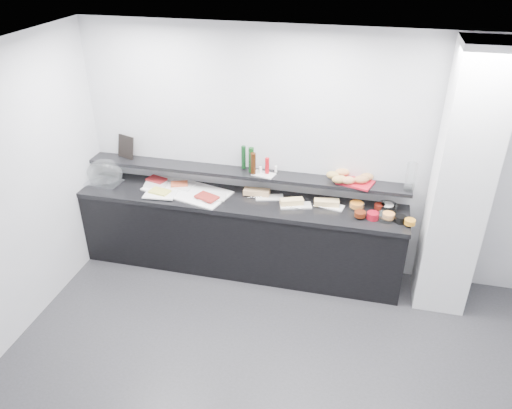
% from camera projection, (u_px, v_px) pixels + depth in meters
% --- Properties ---
extents(ground, '(5.00, 5.00, 0.00)m').
position_uv_depth(ground, '(267.00, 391.00, 4.30)').
color(ground, '#2D2D30').
rests_on(ground, ground).
extents(back_wall, '(5.00, 0.02, 2.70)m').
position_uv_depth(back_wall, '(309.00, 156.00, 5.33)').
color(back_wall, '#BABCC2').
rests_on(back_wall, ground).
extents(ceiling, '(5.00, 5.00, 0.00)m').
position_uv_depth(ceiling, '(272.00, 81.00, 2.98)').
color(ceiling, white).
rests_on(ceiling, back_wall).
extents(column, '(0.50, 0.50, 2.70)m').
position_uv_depth(column, '(460.00, 186.00, 4.73)').
color(column, white).
rests_on(column, ground).
extents(buffet_cabinet, '(3.60, 0.60, 0.85)m').
position_uv_depth(buffet_cabinet, '(240.00, 235.00, 5.68)').
color(buffet_cabinet, black).
rests_on(buffet_cabinet, ground).
extents(counter_top, '(3.62, 0.62, 0.05)m').
position_uv_depth(counter_top, '(239.00, 201.00, 5.46)').
color(counter_top, black).
rests_on(counter_top, buffet_cabinet).
extents(wall_shelf, '(3.60, 0.25, 0.04)m').
position_uv_depth(wall_shelf, '(243.00, 173.00, 5.48)').
color(wall_shelf, black).
rests_on(wall_shelf, back_wall).
extents(cloche_base, '(0.42, 0.30, 0.04)m').
position_uv_depth(cloche_base, '(105.00, 183.00, 5.73)').
color(cloche_base, silver).
rests_on(cloche_base, counter_top).
extents(cloche_dome, '(0.47, 0.41, 0.34)m').
position_uv_depth(cloche_dome, '(105.00, 173.00, 5.72)').
color(cloche_dome, white).
rests_on(cloche_dome, cloche_base).
extents(linen_runner, '(1.05, 0.69, 0.01)m').
position_uv_depth(linen_runner, '(187.00, 191.00, 5.59)').
color(linen_runner, white).
rests_on(linen_runner, counter_top).
extents(platter_meat_a, '(0.28, 0.22, 0.01)m').
position_uv_depth(platter_meat_a, '(156.00, 184.00, 5.71)').
color(platter_meat_a, silver).
rests_on(platter_meat_a, linen_runner).
extents(food_meat_a, '(0.25, 0.20, 0.02)m').
position_uv_depth(food_meat_a, '(157.00, 179.00, 5.77)').
color(food_meat_a, maroon).
rests_on(food_meat_a, platter_meat_a).
extents(platter_salmon, '(0.33, 0.25, 0.01)m').
position_uv_depth(platter_salmon, '(181.00, 185.00, 5.68)').
color(platter_salmon, white).
rests_on(platter_salmon, linen_runner).
extents(food_salmon, '(0.22, 0.18, 0.02)m').
position_uv_depth(food_salmon, '(179.00, 184.00, 5.67)').
color(food_salmon, '#C64A28').
rests_on(food_salmon, platter_salmon).
extents(platter_cheese, '(0.36, 0.26, 0.01)m').
position_uv_depth(platter_cheese, '(160.00, 194.00, 5.49)').
color(platter_cheese, white).
rests_on(platter_cheese, linen_runner).
extents(food_cheese, '(0.24, 0.18, 0.02)m').
position_uv_depth(food_cheese, '(160.00, 191.00, 5.51)').
color(food_cheese, '#D2CE51').
rests_on(food_cheese, platter_cheese).
extents(platter_meat_b, '(0.31, 0.23, 0.01)m').
position_uv_depth(platter_meat_b, '(213.00, 197.00, 5.44)').
color(platter_meat_b, silver).
rests_on(platter_meat_b, linen_runner).
extents(food_meat_b, '(0.28, 0.23, 0.02)m').
position_uv_depth(food_meat_b, '(207.00, 197.00, 5.40)').
color(food_meat_b, maroon).
rests_on(food_meat_b, platter_meat_b).
extents(sandwich_plate_left, '(0.33, 0.20, 0.01)m').
position_uv_depth(sandwich_plate_left, '(269.00, 197.00, 5.46)').
color(sandwich_plate_left, silver).
rests_on(sandwich_plate_left, counter_top).
extents(sandwich_food_left, '(0.29, 0.13, 0.06)m').
position_uv_depth(sandwich_food_left, '(257.00, 192.00, 5.49)').
color(sandwich_food_left, tan).
rests_on(sandwich_food_left, sandwich_plate_left).
extents(tongs_left, '(0.15, 0.06, 0.01)m').
position_uv_depth(tongs_left, '(255.00, 197.00, 5.44)').
color(tongs_left, '#ADB0B4').
rests_on(tongs_left, sandwich_plate_left).
extents(sandwich_plate_mid, '(0.36, 0.23, 0.01)m').
position_uv_depth(sandwich_plate_mid, '(296.00, 205.00, 5.30)').
color(sandwich_plate_mid, silver).
rests_on(sandwich_plate_mid, counter_top).
extents(sandwich_food_mid, '(0.26, 0.18, 0.06)m').
position_uv_depth(sandwich_food_mid, '(292.00, 202.00, 5.30)').
color(sandwich_food_mid, '#E3BE77').
rests_on(sandwich_food_mid, sandwich_plate_mid).
extents(tongs_mid, '(0.16, 0.01, 0.01)m').
position_uv_depth(tongs_mid, '(294.00, 207.00, 5.24)').
color(tongs_mid, '#BABDC2').
rests_on(tongs_mid, sandwich_plate_mid).
extents(sandwich_plate_right, '(0.32, 0.19, 0.01)m').
position_uv_depth(sandwich_plate_right, '(329.00, 206.00, 5.29)').
color(sandwich_plate_right, white).
rests_on(sandwich_plate_right, counter_top).
extents(sandwich_food_right, '(0.27, 0.14, 0.06)m').
position_uv_depth(sandwich_food_right, '(327.00, 203.00, 5.28)').
color(sandwich_food_right, '#E7C079').
rests_on(sandwich_food_right, sandwich_plate_right).
extents(tongs_right, '(0.16, 0.04, 0.01)m').
position_uv_depth(tongs_right, '(321.00, 207.00, 5.25)').
color(tongs_right, '#BBBDC3').
rests_on(tongs_right, sandwich_plate_right).
extents(bowl_glass_fruit, '(0.20, 0.20, 0.07)m').
position_uv_depth(bowl_glass_fruit, '(357.00, 206.00, 5.23)').
color(bowl_glass_fruit, white).
rests_on(bowl_glass_fruit, counter_top).
extents(fill_glass_fruit, '(0.15, 0.15, 0.05)m').
position_uv_depth(fill_glass_fruit, '(357.00, 205.00, 5.24)').
color(fill_glass_fruit, orange).
rests_on(fill_glass_fruit, bowl_glass_fruit).
extents(bowl_black_jam, '(0.16, 0.16, 0.07)m').
position_uv_depth(bowl_black_jam, '(388.00, 209.00, 5.18)').
color(bowl_black_jam, black).
rests_on(bowl_black_jam, counter_top).
extents(fill_black_jam, '(0.12, 0.12, 0.05)m').
position_uv_depth(fill_black_jam, '(380.00, 206.00, 5.21)').
color(fill_black_jam, '#55130C').
rests_on(fill_black_jam, bowl_black_jam).
extents(bowl_glass_cream, '(0.24, 0.24, 0.07)m').
position_uv_depth(bowl_glass_cream, '(387.00, 207.00, 5.22)').
color(bowl_glass_cream, silver).
rests_on(bowl_glass_cream, counter_top).
extents(fill_glass_cream, '(0.14, 0.14, 0.05)m').
position_uv_depth(fill_glass_cream, '(387.00, 207.00, 5.20)').
color(fill_glass_cream, white).
rests_on(fill_glass_cream, bowl_glass_cream).
extents(bowl_red_jam, '(0.16, 0.16, 0.07)m').
position_uv_depth(bowl_red_jam, '(373.00, 216.00, 5.06)').
color(bowl_red_jam, maroon).
rests_on(bowl_red_jam, counter_top).
extents(fill_red_jam, '(0.15, 0.15, 0.05)m').
position_uv_depth(fill_red_jam, '(360.00, 214.00, 5.07)').
color(fill_red_jam, '#4F1B0B').
rests_on(fill_red_jam, bowl_red_jam).
extents(bowl_glass_salmon, '(0.18, 0.18, 0.07)m').
position_uv_depth(bowl_glass_salmon, '(386.00, 217.00, 5.04)').
color(bowl_glass_salmon, silver).
rests_on(bowl_glass_salmon, counter_top).
extents(fill_glass_salmon, '(0.13, 0.13, 0.05)m').
position_uv_depth(fill_glass_salmon, '(389.00, 215.00, 5.04)').
color(fill_glass_salmon, orange).
rests_on(fill_glass_salmon, bowl_glass_salmon).
extents(bowl_black_fruit, '(0.14, 0.14, 0.07)m').
position_uv_depth(bowl_black_fruit, '(400.00, 219.00, 5.00)').
color(bowl_black_fruit, black).
rests_on(bowl_black_fruit, counter_top).
extents(fill_black_fruit, '(0.11, 0.11, 0.05)m').
position_uv_depth(fill_black_fruit, '(410.00, 222.00, 4.93)').
color(fill_black_fruit, orange).
rests_on(fill_black_fruit, bowl_black_fruit).
extents(framed_print, '(0.24, 0.14, 0.26)m').
position_uv_depth(framed_print, '(126.00, 147.00, 5.74)').
color(framed_print, black).
rests_on(framed_print, wall_shelf).
extents(print_art, '(0.21, 0.13, 0.22)m').
position_uv_depth(print_art, '(126.00, 146.00, 5.78)').
color(print_art, '#C4A48D').
rests_on(print_art, framed_print).
extents(condiment_tray, '(0.26, 0.20, 0.01)m').
position_uv_depth(condiment_tray, '(264.00, 174.00, 5.39)').
color(condiment_tray, silver).
rests_on(condiment_tray, wall_shelf).
extents(bottle_green_a, '(0.06, 0.06, 0.26)m').
position_uv_depth(bottle_green_a, '(244.00, 157.00, 5.46)').
color(bottle_green_a, '#0E3316').
rests_on(bottle_green_a, condiment_tray).
extents(bottle_brown, '(0.06, 0.06, 0.24)m').
position_uv_depth(bottle_brown, '(253.00, 164.00, 5.34)').
color(bottle_brown, '#321909').
rests_on(bottle_brown, condiment_tray).
extents(bottle_green_b, '(0.07, 0.07, 0.28)m').
position_uv_depth(bottle_green_b, '(251.00, 160.00, 5.37)').
color(bottle_green_b, '#0E3613').
rests_on(bottle_green_b, condiment_tray).
extents(bottle_hot, '(0.06, 0.06, 0.18)m').
position_uv_depth(bottle_hot, '(267.00, 166.00, 5.36)').
color(bottle_hot, '#B40C15').
rests_on(bottle_hot, condiment_tray).
extents(shaker_salt, '(0.05, 0.05, 0.07)m').
position_uv_depth(shaker_salt, '(260.00, 170.00, 5.40)').
color(shaker_salt, white).
rests_on(shaker_salt, condiment_tray).
extents(shaker_pepper, '(0.04, 0.04, 0.07)m').
position_uv_depth(shaker_pepper, '(276.00, 169.00, 5.41)').
color(shaker_pepper, white).
rests_on(shaker_pepper, condiment_tray).
extents(bread_tray, '(0.41, 0.34, 0.02)m').
position_uv_depth(bread_tray, '(355.00, 182.00, 5.22)').
color(bread_tray, red).
rests_on(bread_tray, wall_shelf).
extents(bread_roll_nw, '(0.17, 0.12, 0.08)m').
position_uv_depth(bread_roll_nw, '(342.00, 172.00, 5.31)').
color(bread_roll_nw, tan).
rests_on(bread_roll_nw, bread_tray).
extents(bread_roll_ne, '(0.16, 0.12, 0.08)m').
position_uv_depth(bread_roll_ne, '(367.00, 177.00, 5.22)').
color(bread_roll_ne, '#AC7541').
rests_on(bread_roll_ne, bread_tray).
extents(bread_roll_sw, '(0.17, 0.12, 0.08)m').
position_uv_depth(bread_roll_sw, '(339.00, 179.00, 5.16)').
color(bread_roll_sw, '#B68A45').
rests_on(bread_roll_sw, bread_tray).
extents(bread_roll_s, '(0.14, 0.10, 0.08)m').
position_uv_depth(bread_roll_s, '(341.00, 179.00, 5.17)').
color(bread_roll_s, tan).
rests_on(bread_roll_s, bread_tray).
extents(bread_roll_se, '(0.16, 0.13, 0.08)m').
position_uv_depth(bread_roll_se, '(348.00, 180.00, 5.14)').
color(bread_roll_se, '#D28450').
rests_on(bread_roll_se, bread_tray).
extents(bread_roll_midw, '(0.15, 0.10, 0.08)m').
position_uv_depth(bread_roll_midw, '(333.00, 175.00, 5.25)').
color(bread_roll_midw, '#B48C44').
rests_on(bread_roll_midw, bread_tray).
extents(bread_roll_mide, '(0.18, 0.15, 0.08)m').
position_uv_depth(bread_roll_mide, '(361.00, 180.00, 5.16)').
color(bread_roll_mide, '#AB6E41').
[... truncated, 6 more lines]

